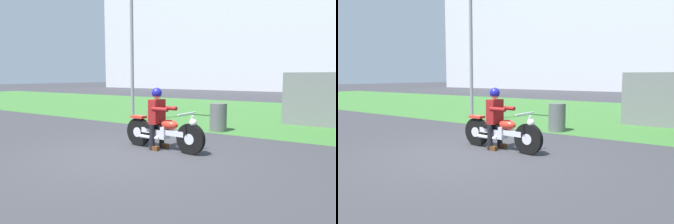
# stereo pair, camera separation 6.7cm
# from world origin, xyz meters

# --- Properties ---
(ground) EXTENTS (120.00, 120.00, 0.00)m
(ground) POSITION_xyz_m (0.00, 0.00, 0.00)
(ground) COLOR #38383D
(grass_verge) EXTENTS (60.00, 12.00, 0.01)m
(grass_verge) POSITION_xyz_m (0.00, 9.44, 0.00)
(grass_verge) COLOR #3D7533
(grass_verge) RESTS_ON ground
(stadium_facade) EXTENTS (57.26, 8.00, 13.01)m
(stadium_facade) POSITION_xyz_m (-1.49, 33.69, 6.50)
(stadium_facade) COLOR silver
(stadium_facade) RESTS_ON ground
(motorcycle_lead) EXTENTS (2.16, 0.66, 0.89)m
(motorcycle_lead) POSITION_xyz_m (0.27, 0.90, 0.40)
(motorcycle_lead) COLOR black
(motorcycle_lead) RESTS_ON ground
(rider_lead) EXTENTS (0.56, 0.48, 1.42)m
(rider_lead) POSITION_xyz_m (0.10, 0.91, 0.83)
(rider_lead) COLOR black
(rider_lead) RESTS_ON ground
(streetlight_pole) EXTENTS (0.96, 0.20, 6.03)m
(streetlight_pole) POSITION_xyz_m (-3.07, 3.92, 3.74)
(streetlight_pole) COLOR gray
(streetlight_pole) RESTS_ON ground
(trash_can) EXTENTS (0.52, 0.52, 0.85)m
(trash_can) POSITION_xyz_m (0.24, 3.89, 0.43)
(trash_can) COLOR #595E5B
(trash_can) RESTS_ON ground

